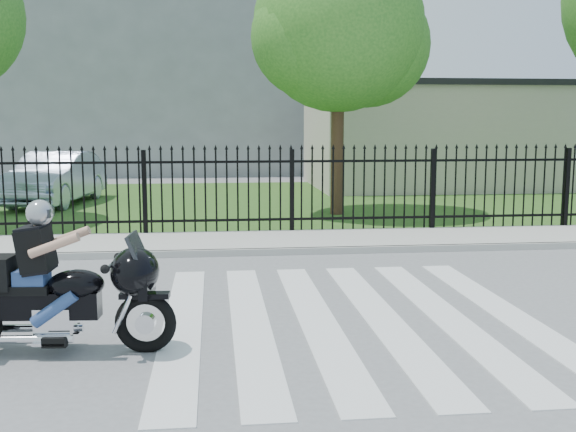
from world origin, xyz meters
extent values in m
plane|color=slate|center=(0.00, 0.00, 0.00)|extent=(120.00, 120.00, 0.00)
cube|color=#ADAAA3|center=(0.00, 5.00, 0.06)|extent=(40.00, 2.00, 0.12)
cube|color=#ADAAA3|center=(0.00, 4.00, 0.06)|extent=(40.00, 0.12, 0.12)
cube|color=#2C511B|center=(0.00, 12.00, 0.01)|extent=(40.00, 12.00, 0.02)
cube|color=black|center=(0.00, 6.00, 0.35)|extent=(26.00, 0.04, 0.05)
cube|color=black|center=(0.00, 6.00, 1.55)|extent=(26.00, 0.04, 0.05)
cylinder|color=#382316|center=(1.50, 9.00, 2.08)|extent=(0.32, 0.32, 4.16)
sphere|color=#28661D|center=(1.50, 9.00, 4.68)|extent=(4.20, 4.20, 4.20)
cube|color=#BCB19D|center=(7.00, 16.00, 1.75)|extent=(10.00, 6.00, 3.50)
cube|color=black|center=(7.00, 16.00, 3.60)|extent=(10.20, 6.20, 0.20)
cube|color=gray|center=(-3.00, 26.00, 6.00)|extent=(15.00, 10.00, 12.00)
torus|color=black|center=(-2.33, -0.91, 0.31)|extent=(0.65, 0.17, 0.64)
cube|color=black|center=(-3.40, -0.82, 0.51)|extent=(1.22, 0.32, 0.28)
ellipsoid|color=black|center=(-3.03, -0.85, 0.72)|extent=(0.60, 0.42, 0.31)
cube|color=black|center=(-3.58, -0.80, 0.69)|extent=(0.62, 0.34, 0.09)
cube|color=silver|center=(-3.26, -0.83, 0.35)|extent=(0.39, 0.31, 0.28)
ellipsoid|color=black|center=(-2.43, -0.90, 0.85)|extent=(0.55, 0.70, 0.50)
cube|color=navy|center=(-3.47, -0.81, 0.80)|extent=(0.34, 0.30, 0.17)
sphere|color=#A3A6AB|center=(-3.36, -0.82, 1.46)|extent=(0.27, 0.27, 0.27)
imported|color=#AAB9D6|center=(-6.08, 11.90, 0.76)|extent=(2.24, 4.70, 1.49)
camera|label=1|loc=(-1.61, -7.77, 2.38)|focal=42.00mm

